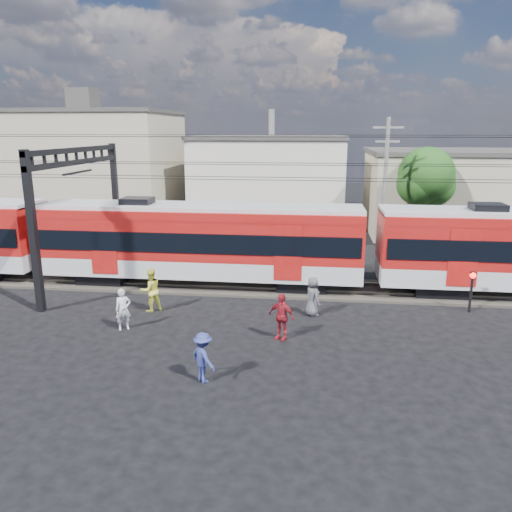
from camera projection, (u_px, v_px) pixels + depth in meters
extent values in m
plane|color=black|center=(256.00, 358.00, 17.52)|extent=(120.00, 120.00, 0.00)
cube|color=#2D2823|center=(275.00, 287.00, 25.20)|extent=(70.00, 3.40, 0.12)
cube|color=#59544C|center=(274.00, 289.00, 24.45)|extent=(70.00, 0.12, 0.12)
cube|color=#59544C|center=(277.00, 280.00, 25.89)|extent=(70.00, 0.12, 0.12)
cube|color=black|center=(106.00, 275.00, 26.18)|extent=(2.40, 2.20, 0.70)
cube|color=black|center=(302.00, 282.00, 24.97)|extent=(2.40, 2.20, 0.70)
cube|color=#ACAFB5|center=(201.00, 264.00, 25.38)|extent=(16.00, 3.00, 0.90)
cube|color=maroon|center=(200.00, 232.00, 24.97)|extent=(16.00, 3.00, 2.40)
cube|color=black|center=(201.00, 237.00, 25.03)|extent=(15.68, 3.08, 0.95)
cube|color=#ACAFB5|center=(200.00, 207.00, 24.66)|extent=(16.00, 2.60, 0.25)
cube|color=black|center=(437.00, 287.00, 24.20)|extent=(2.40, 2.20, 0.70)
cube|color=black|center=(33.00, 233.00, 21.20)|extent=(0.30, 0.30, 7.00)
cube|color=black|center=(116.00, 203.00, 29.86)|extent=(0.30, 0.30, 7.00)
cube|color=black|center=(76.00, 150.00, 24.71)|extent=(0.25, 9.30, 0.25)
cube|color=black|center=(77.00, 162.00, 24.86)|extent=(0.25, 9.30, 0.25)
cylinder|color=black|center=(275.00, 180.00, 23.18)|extent=(70.00, 0.03, 0.03)
cylinder|color=black|center=(278.00, 177.00, 24.53)|extent=(70.00, 0.03, 0.03)
cylinder|color=black|center=(275.00, 165.00, 23.01)|extent=(70.00, 0.03, 0.03)
cylinder|color=black|center=(278.00, 163.00, 24.36)|extent=(70.00, 0.03, 0.03)
cylinder|color=black|center=(270.00, 137.00, 20.00)|extent=(70.00, 0.03, 0.03)
cylinder|color=black|center=(282.00, 135.00, 26.73)|extent=(70.00, 0.03, 0.03)
cube|color=gray|center=(89.00, 170.00, 41.50)|extent=(14.00, 10.00, 9.00)
cube|color=#3F3D3A|center=(84.00, 112.00, 40.35)|extent=(14.28, 10.20, 0.30)
cube|color=beige|center=(271.00, 181.00, 42.86)|extent=(12.00, 12.00, 7.00)
cube|color=#3F3D3A|center=(272.00, 137.00, 41.96)|extent=(12.24, 12.24, 0.30)
cube|color=gray|center=(475.00, 194.00, 38.21)|extent=(16.00, 10.00, 6.00)
cube|color=#3F3D3A|center=(480.00, 152.00, 37.43)|extent=(16.32, 10.20, 0.30)
cylinder|color=slate|center=(384.00, 190.00, 30.19)|extent=(0.24, 0.24, 8.50)
cube|color=slate|center=(388.00, 127.00, 29.29)|extent=(1.80, 0.12, 0.12)
cube|color=slate|center=(387.00, 141.00, 29.49)|extent=(1.40, 0.12, 0.12)
cylinder|color=#382619|center=(422.00, 219.00, 33.29)|extent=(0.36, 0.36, 3.92)
sphere|color=#214C15|center=(426.00, 175.00, 32.56)|extent=(3.64, 3.64, 3.64)
sphere|color=#214C15|center=(434.00, 185.00, 32.95)|extent=(2.80, 2.80, 2.80)
imported|color=silver|center=(123.00, 309.00, 19.84)|extent=(0.73, 0.66, 1.68)
imported|color=#DCDB44|center=(151.00, 290.00, 21.82)|extent=(1.19, 1.16, 1.93)
imported|color=navy|center=(203.00, 357.00, 15.70)|extent=(1.20, 1.17, 1.65)
imported|color=maroon|center=(281.00, 316.00, 18.88)|extent=(1.16, 0.86, 1.84)
imported|color=#4B4B50|center=(313.00, 296.00, 21.33)|extent=(0.91, 0.99, 1.71)
cylinder|color=black|center=(471.00, 293.00, 21.68)|extent=(0.12, 0.12, 1.73)
sphere|color=#FF140C|center=(473.00, 275.00, 21.48)|extent=(0.27, 0.27, 0.27)
cube|color=black|center=(473.00, 275.00, 21.48)|extent=(0.24, 0.06, 0.34)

